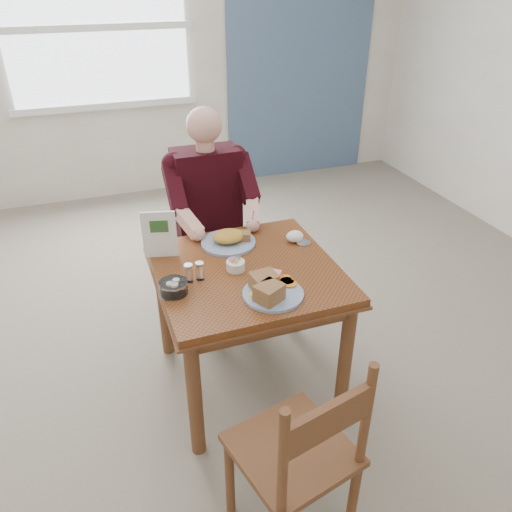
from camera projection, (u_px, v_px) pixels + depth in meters
name	position (u px, v px, depth m)	size (l,w,h in m)	color
floor	(248.00, 377.00, 2.91)	(6.00, 6.00, 0.00)	slate
wall_back	(143.00, 49.00, 4.64)	(5.50, 5.50, 0.00)	silver
accent_panel	(301.00, 42.00, 5.08)	(1.60, 0.02, 2.80)	#466183
lemon_wedge	(255.00, 295.00, 2.30)	(0.06, 0.04, 0.03)	yellow
napkin	(295.00, 236.00, 2.76)	(0.10, 0.08, 0.06)	white
metal_dish	(303.00, 243.00, 2.75)	(0.08, 0.08, 0.01)	silver
window	(96.00, 28.00, 4.40)	(1.72, 0.04, 1.42)	white
table	(247.00, 286.00, 2.58)	(0.92, 0.92, 0.75)	brown
chair_far	(209.00, 243.00, 3.31)	(0.42, 0.42, 0.95)	brown
chair_near	(300.00, 456.00, 1.88)	(0.51, 0.51, 0.95)	brown
diner	(210.00, 203.00, 3.07)	(0.53, 0.56, 1.39)	gray
near_plate	(270.00, 289.00, 2.30)	(0.37, 0.37, 0.10)	white
far_plate	(229.00, 239.00, 2.73)	(0.38, 0.38, 0.08)	white
caddy	(236.00, 265.00, 2.50)	(0.11, 0.11, 0.07)	white
shakers	(194.00, 272.00, 2.41)	(0.10, 0.04, 0.09)	white
creamer	(174.00, 287.00, 2.32)	(0.15, 0.15, 0.06)	white
menu	(159.00, 234.00, 2.57)	(0.17, 0.06, 0.26)	white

